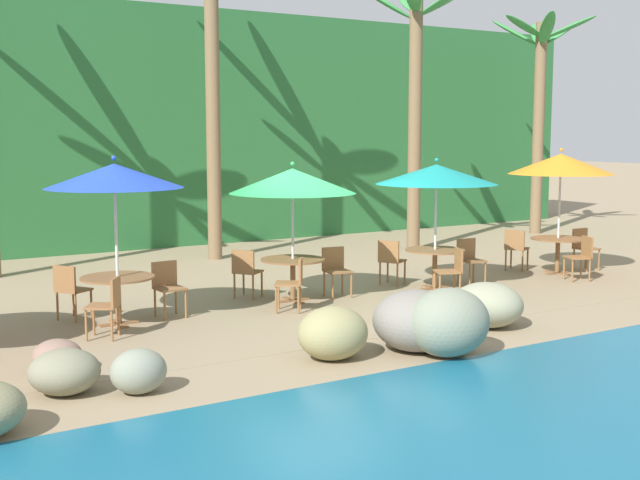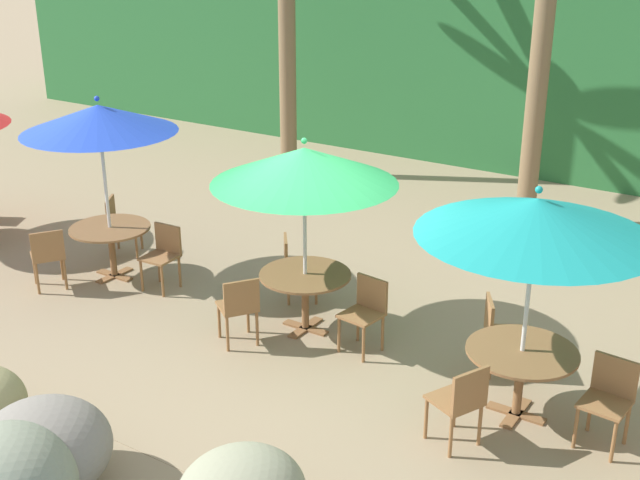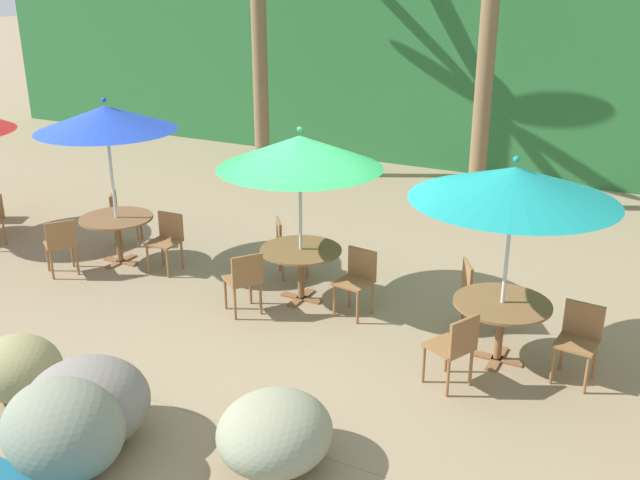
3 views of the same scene
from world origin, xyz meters
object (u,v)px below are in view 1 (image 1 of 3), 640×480
object	(u,v)px
chair_teal_left	(452,269)
dining_table_green	(293,266)
chair_orange_left	(582,255)
dining_table_orange	(558,244)
chair_blue_seaward	(168,285)
dining_table_teal	(435,256)
dining_table_blue	(118,285)
chair_orange_inland	(516,247)
chair_teal_inland	(391,259)
chair_blue_inland	(70,288)
chair_blue_left	(108,303)
palm_tree_third	(416,83)
chair_green_inland	(246,270)
umbrella_teal	(436,174)
palm_tree_second	(212,45)
chair_green_seaward	(336,268)
chair_orange_seaward	(583,246)
chair_teal_seaward	(469,258)
umbrella_green	(292,181)
umbrella_blue	(114,176)
umbrella_orange	(561,164)
chair_green_left	(294,281)
palm_tree_fourth	(540,91)

from	to	relation	value
chair_teal_left	dining_table_green	bearing A→B (deg)	154.84
chair_orange_left	dining_table_orange	bearing A→B (deg)	74.00
chair_teal_left	dining_table_orange	distance (m)	3.57
chair_blue_seaward	dining_table_teal	world-z (taller)	chair_blue_seaward
dining_table_blue	chair_orange_inland	bearing A→B (deg)	2.92
chair_teal_inland	chair_orange_inland	size ratio (longest dim) A/B	1.00
chair_teal_left	chair_blue_inland	bearing A→B (deg)	164.58
chair_blue_left	palm_tree_third	world-z (taller)	palm_tree_third
chair_green_inland	umbrella_teal	bearing A→B (deg)	-16.47
dining_table_green	palm_tree_second	size ratio (longest dim) A/B	0.15
chair_green_seaward	chair_orange_seaward	distance (m)	6.03
dining_table_green	chair_teal_seaward	distance (m)	3.69
umbrella_green	umbrella_teal	size ratio (longest dim) A/B	0.99
dining_table_green	chair_teal_seaward	size ratio (longest dim) A/B	1.26
umbrella_blue	dining_table_teal	distance (m)	6.16
palm_tree_second	umbrella_orange	bearing A→B (deg)	-47.47
dining_table_blue	chair_teal_seaward	bearing A→B (deg)	-1.87
chair_teal_seaward	umbrella_orange	bearing A→B (deg)	-1.11
chair_green_left	chair_orange_seaward	xyz separation A→B (m)	(7.29, 0.40, 0.00)
chair_orange_seaward	dining_table_green	bearing A→B (deg)	177.12
chair_green_left	chair_teal_left	xyz separation A→B (m)	(2.95, -0.44, 0.00)
umbrella_blue	chair_orange_left	world-z (taller)	umbrella_blue
chair_blue_left	chair_orange_left	distance (m)	9.31
umbrella_teal	chair_teal_seaward	size ratio (longest dim) A/B	2.78
chair_teal_inland	umbrella_blue	bearing A→B (deg)	-175.17
chair_blue_inland	chair_teal_seaward	bearing A→B (deg)	-6.90
chair_blue_seaward	chair_orange_inland	distance (m)	7.84
umbrella_blue	chair_green_left	size ratio (longest dim) A/B	2.93
chair_blue_seaward	chair_blue_left	size ratio (longest dim) A/B	1.00
chair_teal_inland	dining_table_orange	size ratio (longest dim) A/B	0.79
dining_table_teal	chair_teal_left	distance (m)	0.86
chair_blue_inland	dining_table_green	distance (m)	3.70
dining_table_blue	chair_teal_left	world-z (taller)	chair_teal_left
dining_table_blue	chair_green_seaward	bearing A→B (deg)	1.78
umbrella_blue	palm_tree_fourth	bearing A→B (deg)	19.53
dining_table_orange	chair_green_inland	bearing A→B (deg)	171.08
dining_table_green	chair_blue_seaward	bearing A→B (deg)	-179.73
chair_blue_inland	umbrella_green	world-z (taller)	umbrella_green
umbrella_blue	dining_table_teal	xyz separation A→B (m)	(5.93, -0.23, -1.63)
chair_green_inland	chair_orange_seaward	xyz separation A→B (m)	(7.46, -0.97, 0.00)
chair_teal_left	umbrella_teal	bearing A→B (deg)	71.31
umbrella_orange	chair_orange_left	xyz separation A→B (m)	(-0.24, -0.82, -1.73)
chair_green_left	chair_teal_left	distance (m)	2.99
chair_teal_seaward	chair_orange_seaward	size ratio (longest dim) A/B	1.00
umbrella_green	chair_green_inland	distance (m)	1.77
dining_table_teal	palm_tree_fourth	distance (m)	10.16
chair_orange_left	dining_table_blue	bearing A→B (deg)	173.03
umbrella_teal	umbrella_orange	size ratio (longest dim) A/B	0.94
dining_table_green	chair_teal_inland	world-z (taller)	chair_teal_inland
chair_teal_left	chair_orange_inland	world-z (taller)	same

